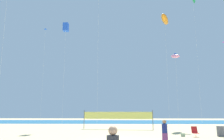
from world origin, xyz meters
TOP-DOWN VIEW (x-y plane):
  - ocean_band at (0.00, 34.24)m, footprint 120.00×20.00m
  - beachgoer_navy_shirt at (2.73, -1.83)m, footprint 0.37×0.37m
  - folding_beach_chair at (6.30, 2.92)m, footprint 0.52×0.65m
  - trash_barrel at (8.72, 3.34)m, footprint 0.64×0.64m
  - volleyball_net at (-0.65, 11.51)m, footprint 8.90×1.22m
  - beach_handbag at (5.27, 3.08)m, footprint 0.35×0.18m
  - kite_orange_inflatable at (7.04, 16.63)m, footprint 2.04×2.95m
  - kite_pink_inflatable at (6.98, 11.00)m, footprint 1.25×1.51m
  - kite_blue_box at (-7.98, 12.09)m, footprint 0.74×0.74m
  - kite_blue_diamond at (-13.56, 19.60)m, footprint 0.43×0.44m

SIDE VIEW (x-z plane):
  - ocean_band at x=0.00m, z-range 0.00..0.01m
  - beach_handbag at x=5.27m, z-range 0.00..0.28m
  - trash_barrel at x=8.72m, z-range 0.00..0.90m
  - folding_beach_chair at x=6.30m, z-range 0.02..0.91m
  - beachgoer_navy_shirt at x=2.73m, z-range 0.06..1.68m
  - volleyball_net at x=-0.65m, z-range 0.44..2.84m
  - kite_pink_inflatable at x=6.98m, z-range 4.48..14.25m
  - kite_blue_box at x=-7.98m, z-range 6.70..21.34m
  - kite_blue_diamond at x=-13.56m, z-range 7.07..23.91m
  - kite_orange_inflatable at x=7.04m, z-range 8.08..25.89m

